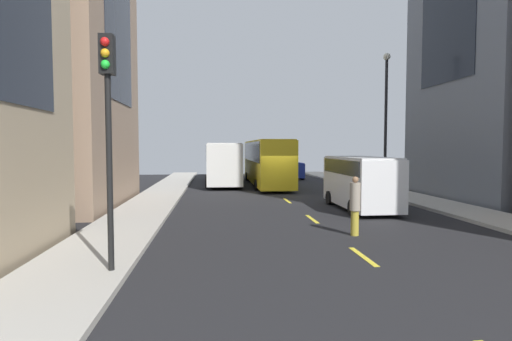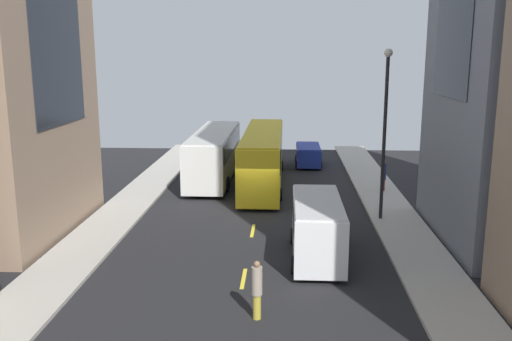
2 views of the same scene
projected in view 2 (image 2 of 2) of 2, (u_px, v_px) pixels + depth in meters
ground_plane at (256, 214)px, 30.67m from camera, size 41.61×41.61×0.00m
sidewalk_west at (123, 210)px, 31.05m from camera, size 2.67×44.00×0.15m
sidewalk_east at (393, 215)px, 30.25m from camera, size 2.67×44.00×0.15m
lane_stripe_2 at (244, 279)px, 21.88m from camera, size 0.16×2.00×0.01m
lane_stripe_3 at (253, 231)px, 27.74m from camera, size 0.16×2.00×0.01m
lane_stripe_4 at (259, 199)px, 33.59m from camera, size 0.16×2.00×0.01m
lane_stripe_5 at (263, 178)px, 39.45m from camera, size 0.16×2.00×0.01m
lane_stripe_6 at (266, 161)px, 45.31m from camera, size 0.16×2.00×0.01m
lane_stripe_7 at (268, 149)px, 51.17m from camera, size 0.16×2.00×0.01m
city_bus_white at (214, 150)px, 38.78m from camera, size 2.80×12.08×3.35m
streetcar_yellow at (263, 153)px, 37.22m from camera, size 2.70×14.01×3.59m
delivery_van_white at (317, 224)px, 23.82m from camera, size 2.25×5.93×2.58m
car_blue_0 at (308, 154)px, 43.52m from camera, size 2.01×4.28×1.58m
pedestrian_walking_far at (383, 174)px, 34.98m from camera, size 0.34×0.34×1.98m
pedestrian_crossing_mid at (257, 288)px, 18.38m from camera, size 0.36×0.36×2.04m
streetlamp_near at (385, 119)px, 28.26m from camera, size 0.44×0.44×8.77m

